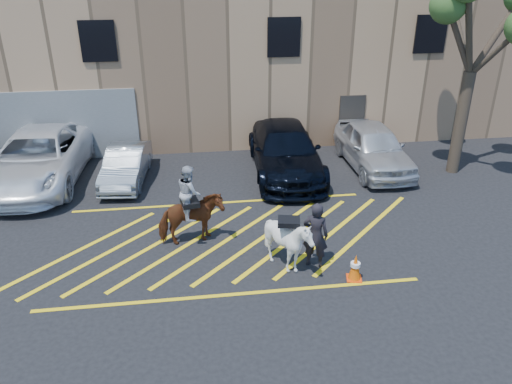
{
  "coord_description": "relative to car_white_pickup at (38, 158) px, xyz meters",
  "views": [
    {
      "loc": [
        -0.78,
        -12.7,
        7.58
      ],
      "look_at": [
        0.98,
        0.2,
        1.3
      ],
      "focal_mm": 35.0,
      "sensor_mm": 36.0,
      "label": 1
    }
  ],
  "objects": [
    {
      "name": "car_white_suv",
      "position": [
        12.4,
        -0.4,
        -0.06
      ],
      "size": [
        2.04,
        4.97,
        1.68
      ],
      "primitive_type": "imported",
      "rotation": [
        0.0,
        0.0,
        0.01
      ],
      "color": "silver",
      "rests_on": "ground"
    },
    {
      "name": "car_white_pickup",
      "position": [
        0.0,
        0.0,
        0.0
      ],
      "size": [
        3.32,
        6.66,
        1.81
      ],
      "primitive_type": "imported",
      "rotation": [
        0.0,
        0.0,
        -0.05
      ],
      "color": "white",
      "rests_on": "ground"
    },
    {
      "name": "traffic_cone",
      "position": [
        9.44,
        -7.47,
        -0.54
      ],
      "size": [
        0.46,
        0.46,
        0.73
      ],
      "color": "#FF410A",
      "rests_on": "ground"
    },
    {
      "name": "saddled_white",
      "position": [
        7.83,
        -6.77,
        -0.1
      ],
      "size": [
        1.54,
        1.66,
        1.59
      ],
      "color": "white",
      "rests_on": "ground"
    },
    {
      "name": "handler",
      "position": [
        8.56,
        -6.7,
        0.02
      ],
      "size": [
        0.8,
        0.69,
        1.85
      ],
      "primitive_type": "imported",
      "rotation": [
        0.0,
        0.0,
        2.7
      ],
      "color": "black",
      "rests_on": "ground"
    },
    {
      "name": "mounted_bay",
      "position": [
        5.36,
        -5.11,
        0.06
      ],
      "size": [
        1.94,
        1.17,
        2.39
      ],
      "color": "maroon",
      "rests_on": "ground"
    },
    {
      "name": "ground",
      "position": [
        6.29,
        -4.9,
        -0.91
      ],
      "size": [
        90.0,
        90.0,
        0.0
      ],
      "primitive_type": "plane",
      "color": "black",
      "rests_on": "ground"
    },
    {
      "name": "car_blue_suv",
      "position": [
        8.97,
        -0.38,
        -0.04
      ],
      "size": [
        2.65,
        6.06,
        1.73
      ],
      "primitive_type": "imported",
      "rotation": [
        0.0,
        0.0,
        -0.04
      ],
      "color": "black",
      "rests_on": "ground"
    },
    {
      "name": "hatching_zone",
      "position": [
        6.29,
        -5.2,
        -0.9
      ],
      "size": [
        12.6,
        5.12,
        0.01
      ],
      "color": "yellow",
      "rests_on": "ground"
    },
    {
      "name": "warehouse",
      "position": [
        6.27,
        7.09,
        2.75
      ],
      "size": [
        32.42,
        10.2,
        7.3
      ],
      "color": "tan",
      "rests_on": "ground"
    },
    {
      "name": "tree",
      "position": [
        15.32,
        -1.22,
        4.79
      ],
      "size": [
        3.99,
        4.37,
        7.31
      ],
      "color": "#4C3E2E",
      "rests_on": "ground"
    },
    {
      "name": "car_silver_sedan",
      "position": [
        3.1,
        -0.47,
        -0.28
      ],
      "size": [
        1.68,
        3.91,
        1.25
      ],
      "primitive_type": "imported",
      "rotation": [
        0.0,
        0.0,
        -0.09
      ],
      "color": "#949BA2",
      "rests_on": "ground"
    }
  ]
}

